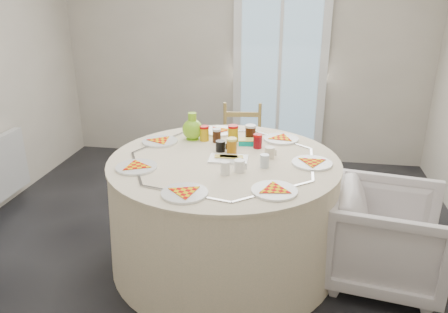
% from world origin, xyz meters
% --- Properties ---
extents(floor, '(4.00, 4.00, 0.00)m').
position_xyz_m(floor, '(0.00, 0.00, 0.00)').
color(floor, black).
rests_on(floor, ground).
extents(wall_back, '(4.00, 0.02, 2.60)m').
position_xyz_m(wall_back, '(0.00, 2.00, 1.30)').
color(wall_back, '#BCB5A3').
rests_on(wall_back, floor).
extents(glass_door, '(1.00, 0.08, 2.10)m').
position_xyz_m(glass_door, '(0.40, 1.95, 1.05)').
color(glass_door, silver).
rests_on(glass_door, floor).
extents(table, '(1.61, 1.61, 0.82)m').
position_xyz_m(table, '(0.13, -0.09, 0.38)').
color(table, '#FADFB7').
rests_on(table, floor).
extents(wooden_chair, '(0.42, 0.40, 0.86)m').
position_xyz_m(wooden_chair, '(0.11, 1.02, 0.47)').
color(wooden_chair, '#AA9046').
rests_on(wooden_chair, floor).
extents(armchair, '(0.77, 0.80, 0.73)m').
position_xyz_m(armchair, '(1.23, -0.16, 0.39)').
color(armchair, silver).
rests_on(armchair, floor).
extents(place_settings, '(1.86, 1.86, 0.03)m').
position_xyz_m(place_settings, '(0.13, -0.09, 0.77)').
color(place_settings, white).
rests_on(place_settings, table).
extents(jar_cluster, '(0.48, 0.24, 0.14)m').
position_xyz_m(jar_cluster, '(0.12, 0.21, 0.82)').
color(jar_cluster, '#B16519').
rests_on(jar_cluster, table).
extents(butter_tub, '(0.12, 0.09, 0.04)m').
position_xyz_m(butter_tub, '(0.25, 0.22, 0.79)').
color(butter_tub, '#02A798').
rests_on(butter_tub, table).
extents(green_pitcher, '(0.19, 0.19, 0.20)m').
position_xyz_m(green_pitcher, '(-0.17, 0.28, 0.87)').
color(green_pitcher, '#7FC71E').
rests_on(green_pitcher, table).
extents(cheese_platter, '(0.27, 0.18, 0.03)m').
position_xyz_m(cheese_platter, '(0.16, -0.10, 0.77)').
color(cheese_platter, silver).
rests_on(cheese_platter, table).
extents(mugs_glasses, '(0.65, 0.65, 0.09)m').
position_xyz_m(mugs_glasses, '(0.26, -0.06, 0.81)').
color(mugs_glasses, '#ABABAB').
rests_on(mugs_glasses, table).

